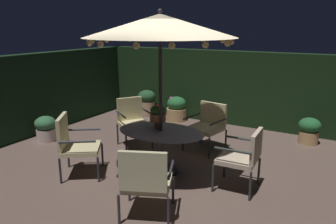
{
  "coord_description": "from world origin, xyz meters",
  "views": [
    {
      "loc": [
        2.52,
        -4.57,
        2.41
      ],
      "look_at": [
        -0.17,
        0.08,
        0.99
      ],
      "focal_mm": 35.21,
      "sensor_mm": 36.0,
      "label": 1
    }
  ],
  "objects_px": {
    "patio_umbrella": "(160,26)",
    "patio_chair_northeast": "(208,123)",
    "patio_chair_southeast": "(74,142)",
    "potted_plant_back_center": "(46,128)",
    "patio_chair_north": "(244,155)",
    "potted_plant_left_far": "(177,109)",
    "potted_plant_front_corner": "(309,130)",
    "patio_chair_south": "(146,179)",
    "patio_chair_east": "(132,119)",
    "potted_plant_back_left": "(147,102)",
    "patio_dining_table": "(161,140)",
    "centerpiece_planter": "(158,114)"
  },
  "relations": [
    {
      "from": "patio_umbrella",
      "to": "patio_chair_northeast",
      "type": "xyz_separation_m",
      "value": [
        0.25,
        1.38,
        -1.87
      ]
    },
    {
      "from": "patio_chair_southeast",
      "to": "potted_plant_back_center",
      "type": "height_order",
      "value": "patio_chair_southeast"
    },
    {
      "from": "patio_chair_north",
      "to": "potted_plant_left_far",
      "type": "relative_size",
      "value": 1.51
    },
    {
      "from": "potted_plant_front_corner",
      "to": "patio_chair_south",
      "type": "bearing_deg",
      "value": -109.25
    },
    {
      "from": "patio_chair_south",
      "to": "potted_plant_front_corner",
      "type": "distance_m",
      "value": 4.27
    },
    {
      "from": "patio_chair_east",
      "to": "potted_plant_back_left",
      "type": "distance_m",
      "value": 2.37
    },
    {
      "from": "patio_umbrella",
      "to": "potted_plant_back_left",
      "type": "relative_size",
      "value": 3.8
    },
    {
      "from": "potted_plant_left_far",
      "to": "patio_chair_southeast",
      "type": "bearing_deg",
      "value": -88.34
    },
    {
      "from": "patio_umbrella",
      "to": "potted_plant_back_left",
      "type": "xyz_separation_m",
      "value": [
        -2.21,
        2.9,
        -2.03
      ]
    },
    {
      "from": "patio_umbrella",
      "to": "potted_plant_left_far",
      "type": "relative_size",
      "value": 4.24
    },
    {
      "from": "patio_chair_north",
      "to": "patio_chair_south",
      "type": "height_order",
      "value": "patio_chair_south"
    },
    {
      "from": "patio_chair_northeast",
      "to": "potted_plant_left_far",
      "type": "bearing_deg",
      "value": 135.49
    },
    {
      "from": "patio_chair_north",
      "to": "potted_plant_front_corner",
      "type": "bearing_deg",
      "value": 77.87
    },
    {
      "from": "patio_chair_north",
      "to": "potted_plant_back_center",
      "type": "xyz_separation_m",
      "value": [
        -4.32,
        0.01,
        -0.27
      ]
    },
    {
      "from": "patio_dining_table",
      "to": "potted_plant_back_left",
      "type": "distance_m",
      "value": 3.66
    },
    {
      "from": "patio_chair_north",
      "to": "patio_chair_east",
      "type": "xyz_separation_m",
      "value": [
        -2.55,
        0.72,
        0.01
      ]
    },
    {
      "from": "patio_chair_north",
      "to": "potted_plant_left_far",
      "type": "height_order",
      "value": "patio_chair_north"
    },
    {
      "from": "patio_umbrella",
      "to": "patio_chair_northeast",
      "type": "height_order",
      "value": "patio_umbrella"
    },
    {
      "from": "patio_chair_southeast",
      "to": "potted_plant_back_center",
      "type": "bearing_deg",
      "value": 153.24
    },
    {
      "from": "patio_chair_east",
      "to": "potted_plant_left_far",
      "type": "height_order",
      "value": "patio_chair_east"
    },
    {
      "from": "patio_chair_southeast",
      "to": "potted_plant_front_corner",
      "type": "xyz_separation_m",
      "value": [
        3.12,
        3.54,
        -0.28
      ]
    },
    {
      "from": "patio_dining_table",
      "to": "patio_chair_north",
      "type": "bearing_deg",
      "value": 2.83
    },
    {
      "from": "patio_chair_southeast",
      "to": "potted_plant_front_corner",
      "type": "distance_m",
      "value": 4.73
    },
    {
      "from": "potted_plant_front_corner",
      "to": "potted_plant_back_center",
      "type": "distance_m",
      "value": 5.57
    },
    {
      "from": "patio_chair_north",
      "to": "potted_plant_back_left",
      "type": "relative_size",
      "value": 1.35
    },
    {
      "from": "patio_chair_east",
      "to": "potted_plant_back_center",
      "type": "distance_m",
      "value": 1.93
    },
    {
      "from": "centerpiece_planter",
      "to": "potted_plant_left_far",
      "type": "distance_m",
      "value": 3.1
    },
    {
      "from": "centerpiece_planter",
      "to": "patio_chair_north",
      "type": "xyz_separation_m",
      "value": [
        1.49,
        -0.0,
        -0.42
      ]
    },
    {
      "from": "patio_dining_table",
      "to": "patio_chair_east",
      "type": "height_order",
      "value": "patio_chair_east"
    },
    {
      "from": "patio_chair_south",
      "to": "centerpiece_planter",
      "type": "bearing_deg",
      "value": 115.79
    },
    {
      "from": "centerpiece_planter",
      "to": "potted_plant_front_corner",
      "type": "height_order",
      "value": "centerpiece_planter"
    },
    {
      "from": "potted_plant_back_center",
      "to": "centerpiece_planter",
      "type": "bearing_deg",
      "value": -0.23
    },
    {
      "from": "centerpiece_planter",
      "to": "patio_umbrella",
      "type": "bearing_deg",
      "value": -36.54
    },
    {
      "from": "patio_chair_southeast",
      "to": "patio_chair_south",
      "type": "relative_size",
      "value": 1.04
    },
    {
      "from": "patio_dining_table",
      "to": "potted_plant_back_left",
      "type": "height_order",
      "value": "patio_dining_table"
    },
    {
      "from": "patio_chair_east",
      "to": "potted_plant_front_corner",
      "type": "height_order",
      "value": "patio_chair_east"
    },
    {
      "from": "potted_plant_back_left",
      "to": "patio_chair_northeast",
      "type": "bearing_deg",
      "value": -31.76
    },
    {
      "from": "patio_chair_north",
      "to": "patio_chair_southeast",
      "type": "distance_m",
      "value": 2.7
    },
    {
      "from": "patio_umbrella",
      "to": "patio_chair_south",
      "type": "height_order",
      "value": "patio_umbrella"
    },
    {
      "from": "patio_chair_east",
      "to": "patio_dining_table",
      "type": "bearing_deg",
      "value": -34.5
    },
    {
      "from": "patio_umbrella",
      "to": "patio_chair_south",
      "type": "relative_size",
      "value": 2.72
    },
    {
      "from": "patio_chair_southeast",
      "to": "potted_plant_back_left",
      "type": "distance_m",
      "value": 3.87
    },
    {
      "from": "patio_umbrella",
      "to": "patio_chair_east",
      "type": "distance_m",
      "value": 2.3
    },
    {
      "from": "centerpiece_planter",
      "to": "patio_chair_southeast",
      "type": "distance_m",
      "value": 1.44
    },
    {
      "from": "potted_plant_left_far",
      "to": "potted_plant_back_center",
      "type": "relative_size",
      "value": 1.16
    },
    {
      "from": "patio_umbrella",
      "to": "patio_chair_north",
      "type": "bearing_deg",
      "value": 2.83
    },
    {
      "from": "centerpiece_planter",
      "to": "patio_chair_southeast",
      "type": "height_order",
      "value": "centerpiece_planter"
    },
    {
      "from": "centerpiece_planter",
      "to": "patio_chair_southeast",
      "type": "relative_size",
      "value": 0.42
    },
    {
      "from": "centerpiece_planter",
      "to": "patio_chair_southeast",
      "type": "xyz_separation_m",
      "value": [
        -1.06,
        -0.88,
        -0.41
      ]
    },
    {
      "from": "patio_chair_north",
      "to": "potted_plant_back_center",
      "type": "bearing_deg",
      "value": 179.8
    }
  ]
}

